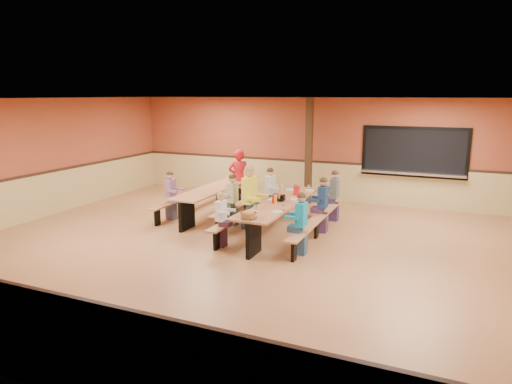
% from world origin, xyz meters
% --- Properties ---
extents(ground, '(12.00, 12.00, 0.00)m').
position_xyz_m(ground, '(0.00, 0.00, 0.00)').
color(ground, '#905A36').
rests_on(ground, ground).
extents(room_envelope, '(12.04, 10.04, 3.02)m').
position_xyz_m(room_envelope, '(0.00, 0.00, 0.69)').
color(room_envelope, '#9A472C').
rests_on(room_envelope, ground).
extents(kitchen_pass_through, '(2.78, 0.28, 1.38)m').
position_xyz_m(kitchen_pass_through, '(2.60, 4.96, 1.49)').
color(kitchen_pass_through, black).
rests_on(kitchen_pass_through, ground).
extents(structural_post, '(0.18, 0.18, 3.00)m').
position_xyz_m(structural_post, '(-0.20, 4.40, 1.50)').
color(structural_post, '#321F10').
rests_on(structural_post, ground).
extents(cafeteria_table_main, '(1.91, 3.70, 0.74)m').
position_xyz_m(cafeteria_table_main, '(0.13, 1.26, 0.53)').
color(cafeteria_table_main, '#A86A42').
rests_on(cafeteria_table_main, ground).
extents(cafeteria_table_second, '(1.91, 3.70, 0.74)m').
position_xyz_m(cafeteria_table_second, '(-2.00, 2.25, 0.53)').
color(cafeteria_table_second, '#A86A42').
rests_on(cafeteria_table_second, ground).
extents(seated_child_white_left, '(0.33, 0.27, 1.13)m').
position_xyz_m(seated_child_white_left, '(-0.70, -0.07, 0.56)').
color(seated_child_white_left, white).
rests_on(seated_child_white_left, ground).
extents(seated_adult_yellow, '(0.49, 0.40, 1.47)m').
position_xyz_m(seated_adult_yellow, '(-0.70, 1.35, 0.73)').
color(seated_adult_yellow, '#FFF738').
rests_on(seated_adult_yellow, ground).
extents(seated_child_grey_left, '(0.38, 0.31, 1.23)m').
position_xyz_m(seated_child_grey_left, '(-0.70, 2.66, 0.61)').
color(seated_child_grey_left, silver).
rests_on(seated_child_grey_left, ground).
extents(seated_child_teal_right, '(0.38, 0.31, 1.22)m').
position_xyz_m(seated_child_teal_right, '(0.95, 0.14, 0.61)').
color(seated_child_teal_right, '#1082AE').
rests_on(seated_child_teal_right, ground).
extents(seated_child_navy_right, '(0.39, 0.32, 1.25)m').
position_xyz_m(seated_child_navy_right, '(0.95, 1.74, 0.63)').
color(seated_child_navy_right, navy).
rests_on(seated_child_navy_right, ground).
extents(seated_child_char_right, '(0.39, 0.32, 1.25)m').
position_xyz_m(seated_child_char_right, '(0.95, 2.81, 0.62)').
color(seated_child_char_right, '#484D52').
rests_on(seated_child_char_right, ground).
extents(seated_child_purple_sec, '(0.37, 0.30, 1.21)m').
position_xyz_m(seated_child_purple_sec, '(-2.82, 1.30, 0.61)').
color(seated_child_purple_sec, '#89597D').
rests_on(seated_child_purple_sec, ground).
extents(seated_child_green_sec, '(0.33, 0.27, 1.13)m').
position_xyz_m(seated_child_green_sec, '(-1.17, 2.40, 0.57)').
color(seated_child_green_sec, '#32724D').
rests_on(seated_child_green_sec, ground).
extents(seated_child_tan_sec, '(0.38, 0.31, 1.22)m').
position_xyz_m(seated_child_tan_sec, '(-1.17, 1.44, 0.61)').
color(seated_child_tan_sec, '#B2A88F').
rests_on(seated_child_tan_sec, ground).
extents(standing_woman, '(0.70, 0.60, 1.62)m').
position_xyz_m(standing_woman, '(-1.83, 3.18, 0.81)').
color(standing_woman, red).
rests_on(standing_woman, ground).
extents(punch_pitcher, '(0.16, 0.16, 0.22)m').
position_xyz_m(punch_pitcher, '(0.22, 2.06, 0.85)').
color(punch_pitcher, red).
rests_on(punch_pitcher, cafeteria_table_main).
extents(chip_bowl, '(0.32, 0.32, 0.15)m').
position_xyz_m(chip_bowl, '(0.03, -0.31, 0.81)').
color(chip_bowl, orange).
rests_on(chip_bowl, cafeteria_table_main).
extents(napkin_dispenser, '(0.10, 0.14, 0.13)m').
position_xyz_m(napkin_dispenser, '(0.11, 1.37, 0.80)').
color(napkin_dispenser, black).
rests_on(napkin_dispenser, cafeteria_table_main).
extents(condiment_mustard, '(0.06, 0.06, 0.17)m').
position_xyz_m(condiment_mustard, '(0.04, 1.13, 0.82)').
color(condiment_mustard, yellow).
rests_on(condiment_mustard, cafeteria_table_main).
extents(condiment_ketchup, '(0.06, 0.06, 0.17)m').
position_xyz_m(condiment_ketchup, '(0.01, 1.04, 0.82)').
color(condiment_ketchup, '#B2140F').
rests_on(condiment_ketchup, cafeteria_table_main).
extents(table_paddle, '(0.16, 0.16, 0.56)m').
position_xyz_m(table_paddle, '(0.07, 1.31, 0.88)').
color(table_paddle, black).
rests_on(table_paddle, cafeteria_table_main).
extents(place_settings, '(0.65, 3.30, 0.11)m').
position_xyz_m(place_settings, '(0.13, 1.26, 0.80)').
color(place_settings, beige).
rests_on(place_settings, cafeteria_table_main).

